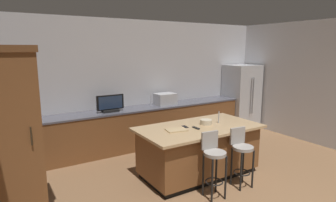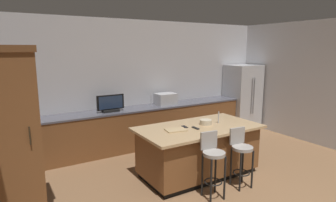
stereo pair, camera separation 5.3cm
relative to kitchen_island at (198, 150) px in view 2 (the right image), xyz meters
name	(u,v)px [view 2 (the right image)]	position (x,y,z in m)	size (l,w,h in m)	color
wall_back	(146,82)	(0.10, 2.27, 1.00)	(7.17, 0.12, 2.92)	#BCBCC1
wall_right	(313,83)	(3.49, 0.08, 1.00)	(0.12, 4.79, 2.92)	#BCBCC1
counter_back	(151,126)	(0.02, 1.89, 0.00)	(4.94, 0.62, 0.93)	brown
kitchen_island	(198,150)	(0.00, 0.00, 0.00)	(2.21, 1.17, 0.90)	black
refrigerator	(242,97)	(2.94, 1.82, 0.45)	(0.87, 0.78, 1.81)	#B7BABF
range_oven	(16,146)	(-2.81, 1.89, 0.01)	(0.72, 0.63, 0.95)	#B7BABF
cabinet_tower	(10,138)	(-2.93, -0.04, 0.74)	(0.68, 0.62, 2.31)	brown
microwave	(166,99)	(0.44, 1.89, 0.61)	(0.48, 0.36, 0.28)	#B7BABF
tv_monitor	(111,104)	(-0.97, 1.84, 0.64)	(0.60, 0.16, 0.37)	black
sink_faucet_back	(151,101)	(0.10, 1.99, 0.59)	(0.02, 0.02, 0.24)	#B2B2B7
sink_faucet_island	(219,117)	(0.46, 0.00, 0.55)	(0.02, 0.02, 0.22)	#B2B2B7
bar_stool_left	(213,159)	(-0.31, -0.76, 0.16)	(0.34, 0.35, 1.02)	gray
bar_stool_right	(241,152)	(0.32, -0.73, 0.13)	(0.34, 0.35, 0.98)	gray
fruit_bowl	(206,122)	(0.20, 0.04, 0.49)	(0.22, 0.22, 0.09)	beige
cell_phone	(185,127)	(-0.23, 0.11, 0.44)	(0.07, 0.15, 0.01)	black
tv_remote	(196,128)	(-0.13, -0.08, 0.45)	(0.04, 0.17, 0.02)	black
cutting_board	(176,130)	(-0.48, 0.01, 0.45)	(0.35, 0.24, 0.02)	tan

